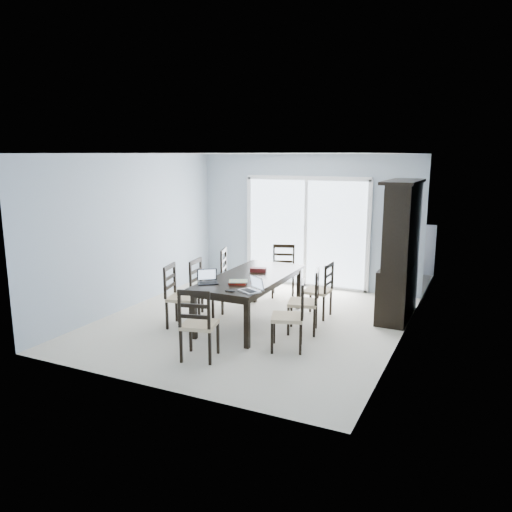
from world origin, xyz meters
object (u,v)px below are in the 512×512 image
object	(u,v)px
chair_left_mid	(202,282)
chair_right_near	(294,308)
dining_table	(251,280)
chair_end_far	(284,265)
china_hutch	(400,252)
cell_phone	(230,291)
game_box	(258,270)
chair_right_far	(323,284)
chair_left_near	(177,289)
laptop_silver	(249,288)
chair_right_mid	(309,294)
chair_end_near	(197,317)
laptop_dark	(208,280)
chair_left_far	(230,270)
hot_tub	(299,249)

from	to	relation	value
chair_left_mid	chair_right_near	size ratio (longest dim) A/B	0.99
dining_table	chair_end_far	world-z (taller)	chair_end_far
chair_end_far	chair_right_near	bearing A→B (deg)	95.53
china_hutch	cell_phone	bearing A→B (deg)	-130.74
cell_phone	game_box	size ratio (longest dim) A/B	0.48
chair_right_far	chair_left_near	bearing A→B (deg)	127.10
chair_right_near	laptop_silver	world-z (taller)	chair_right_near
chair_right_far	chair_right_mid	bearing A→B (deg)	-175.44
chair_end_near	cell_phone	distance (m)	0.73
dining_table	laptop_dark	size ratio (longest dim) A/B	6.27
chair_left_far	chair_end_near	size ratio (longest dim) A/B	1.01
chair_right_mid	laptop_silver	distance (m)	1.01
chair_left_far	laptop_silver	bearing A→B (deg)	18.54
chair_left_mid	chair_right_far	bearing A→B (deg)	108.63
dining_table	game_box	size ratio (longest dim) A/B	8.69
game_box	chair_right_far	bearing A→B (deg)	23.96
chair_right_mid	chair_end_far	size ratio (longest dim) A/B	1.01
cell_phone	hot_tub	xyz separation A→B (m)	(-0.71, 4.60, -0.26)
chair_right_far	chair_end_far	size ratio (longest dim) A/B	0.96
chair_left_near	chair_end_far	world-z (taller)	chair_left_near
game_box	chair_right_mid	bearing A→B (deg)	-18.81
china_hutch	laptop_silver	size ratio (longest dim) A/B	6.11
dining_table	hot_tub	bearing A→B (deg)	98.99
china_hutch	hot_tub	xyz separation A→B (m)	(-2.60, 2.40, -0.58)
chair_left_mid	chair_end_far	xyz separation A→B (m)	(0.70, 1.75, 0.00)
china_hutch	chair_left_near	distance (m)	3.56
laptop_silver	chair_end_far	bearing A→B (deg)	131.33
dining_table	chair_right_mid	size ratio (longest dim) A/B	1.99
chair_end_near	chair_end_far	bearing A→B (deg)	79.09
china_hutch	chair_left_far	size ratio (longest dim) A/B	1.95
china_hutch	hot_tub	distance (m)	3.59
laptop_silver	game_box	distance (m)	1.19
laptop_dark	cell_phone	xyz separation A→B (m)	(0.50, -0.24, -0.04)
dining_table	laptop_silver	bearing A→B (deg)	-65.64
china_hutch	laptop_dark	bearing A→B (deg)	-140.73
chair_left_far	hot_tub	bearing A→B (deg)	158.30
dining_table	chair_right_mid	xyz separation A→B (m)	(0.97, -0.05, -0.09)
chair_right_mid	chair_right_far	world-z (taller)	chair_right_mid
dining_table	chair_right_far	size ratio (longest dim) A/B	2.11
dining_table	game_box	distance (m)	0.30
chair_end_near	chair_left_far	bearing A→B (deg)	94.87
dining_table	cell_phone	bearing A→B (deg)	-81.92
chair_left_mid	chair_right_mid	size ratio (longest dim) A/B	0.98
chair_end_near	chair_end_far	xyz separation A→B (m)	(-0.19, 3.32, -0.01)
china_hutch	chair_left_near	bearing A→B (deg)	-147.46
game_box	hot_tub	distance (m)	3.43
china_hutch	chair_left_far	distance (m)	2.89
dining_table	chair_left_near	bearing A→B (deg)	-145.74
laptop_dark	game_box	xyz separation A→B (m)	(0.35, 0.98, -0.02)
laptop_silver	hot_tub	size ratio (longest dim) A/B	0.18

